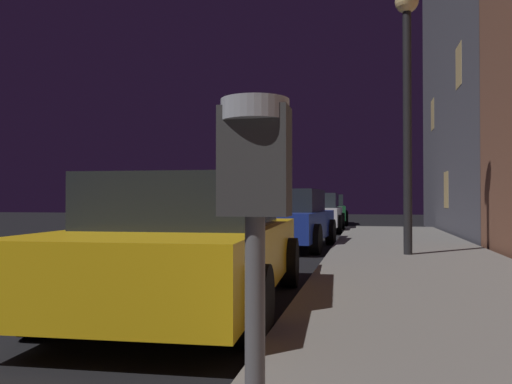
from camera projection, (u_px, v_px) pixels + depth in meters
parking_meter at (255, 213)px, 1.37m from camera, size 0.19×0.19×1.30m
car_yellow_cab at (191, 242)px, 5.51m from camera, size 2.31×4.63×1.43m
car_blue at (288, 219)px, 12.26m from camera, size 2.17×4.19×1.43m
car_white at (316, 212)px, 18.94m from camera, size 2.10×4.47×1.43m
car_green at (327, 210)px, 24.28m from camera, size 2.16×4.47×1.43m
street_lamp at (407, 77)px, 9.47m from camera, size 0.44×0.44×5.01m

